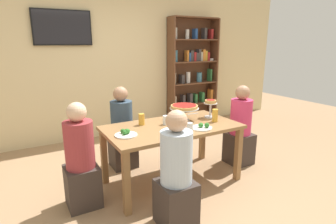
{
  "coord_description": "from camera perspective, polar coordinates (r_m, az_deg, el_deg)",
  "views": [
    {
      "loc": [
        -1.61,
        -2.73,
        1.73
      ],
      "look_at": [
        0.0,
        0.1,
        0.89
      ],
      "focal_mm": 29.11,
      "sensor_mm": 36.0,
      "label": 1
    }
  ],
  "objects": [
    {
      "name": "personal_pizza_stand",
      "position": [
        3.69,
        8.89,
        1.46
      ],
      "size": [
        0.18,
        0.18,
        0.24
      ],
      "color": "silver",
      "rests_on": "dining_table"
    },
    {
      "name": "salad_plate_near_diner",
      "position": [
        3.24,
        7.12,
        -3.07
      ],
      "size": [
        0.25,
        0.25,
        0.07
      ],
      "color": "white",
      "rests_on": "dining_table"
    },
    {
      "name": "television",
      "position": [
        4.91,
        -21.22,
        16.16
      ],
      "size": [
        0.92,
        0.05,
        0.56
      ],
      "color": "black"
    },
    {
      "name": "bookshelf",
      "position": [
        5.8,
        5.11,
        8.55
      ],
      "size": [
        1.1,
        0.3,
        2.21
      ],
      "color": "brown",
      "rests_on": "ground_plane"
    },
    {
      "name": "diner_head_west",
      "position": [
        3.05,
        -17.77,
        -10.2
      ],
      "size": [
        0.34,
        0.34,
        1.15
      ],
      "color": "#382D28",
      "rests_on": "ground_plane"
    },
    {
      "name": "beer_glass_amber_short",
      "position": [
        3.26,
        2.83,
        -1.76
      ],
      "size": [
        0.08,
        0.08,
        0.16
      ],
      "primitive_type": "cylinder",
      "color": "gold",
      "rests_on": "dining_table"
    },
    {
      "name": "water_glass_clear_spare",
      "position": [
        3.08,
        4.6,
        -3.25
      ],
      "size": [
        0.07,
        0.07,
        0.11
      ],
      "primitive_type": "cylinder",
      "color": "white",
      "rests_on": "dining_table"
    },
    {
      "name": "beer_glass_amber_tall",
      "position": [
        3.35,
        -5.56,
        -1.54
      ],
      "size": [
        0.07,
        0.07,
        0.14
      ],
      "primitive_type": "cylinder",
      "color": "gold",
      "rests_on": "dining_table"
    },
    {
      "name": "cutlery_fork_near",
      "position": [
        3.87,
        5.3,
        -0.36
      ],
      "size": [
        0.18,
        0.02,
        0.0
      ],
      "primitive_type": "cube",
      "rotation": [
        0.0,
        0.0,
        3.15
      ],
      "color": "silver",
      "rests_on": "dining_table"
    },
    {
      "name": "diner_head_east",
      "position": [
        4.05,
        14.85,
        -3.83
      ],
      "size": [
        0.34,
        0.34,
        1.15
      ],
      "rotation": [
        0.0,
        0.0,
        3.14
      ],
      "color": "#382D28",
      "rests_on": "ground_plane"
    },
    {
      "name": "beer_glass_amber_spare",
      "position": [
        3.51,
        9.81,
        -0.72
      ],
      "size": [
        0.07,
        0.07,
        0.16
      ],
      "primitive_type": "cylinder",
      "color": "gold",
      "rests_on": "dining_table"
    },
    {
      "name": "water_glass_clear_far",
      "position": [
        3.36,
        -0.48,
        -1.7
      ],
      "size": [
        0.08,
        0.08,
        0.11
      ],
      "primitive_type": "cylinder",
      "color": "white",
      "rests_on": "dining_table"
    },
    {
      "name": "deep_dish_pizza_stand",
      "position": [
        3.5,
        3.44,
        0.93
      ],
      "size": [
        0.38,
        0.38,
        0.21
      ],
      "color": "silver",
      "rests_on": "dining_table"
    },
    {
      "name": "cutlery_knife_near",
      "position": [
        2.96,
        0.09,
        -5.0
      ],
      "size": [
        0.18,
        0.03,
        0.0
      ],
      "primitive_type": "cube",
      "rotation": [
        0.0,
        0.0,
        -0.07
      ],
      "color": "silver",
      "rests_on": "dining_table"
    },
    {
      "name": "diner_far_left",
      "position": [
        3.87,
        -9.56,
        -4.42
      ],
      "size": [
        0.34,
        0.34,
        1.15
      ],
      "rotation": [
        0.0,
        0.0,
        -1.57
      ],
      "color": "#382D28",
      "rests_on": "ground_plane"
    },
    {
      "name": "water_glass_clear_near",
      "position": [
        3.1,
        2.46,
        -2.98
      ],
      "size": [
        0.07,
        0.07,
        0.12
      ],
      "primitive_type": "cylinder",
      "color": "white",
      "rests_on": "dining_table"
    },
    {
      "name": "diner_near_left",
      "position": [
        2.63,
        1.71,
        -13.62
      ],
      "size": [
        0.34,
        0.34,
        1.15
      ],
      "rotation": [
        0.0,
        0.0,
        1.57
      ],
      "color": "#382D28",
      "rests_on": "ground_plane"
    },
    {
      "name": "rear_partition",
      "position": [
        5.2,
        -11.72,
        10.54
      ],
      "size": [
        8.0,
        0.12,
        2.8
      ],
      "primitive_type": "cube",
      "color": "beige",
      "rests_on": "ground_plane"
    },
    {
      "name": "salad_plate_far_diner",
      "position": [
        3.01,
        -8.81,
        -4.47
      ],
      "size": [
        0.25,
        0.25,
        0.07
      ],
      "color": "white",
      "rests_on": "dining_table"
    },
    {
      "name": "dining_table",
      "position": [
        3.35,
        0.85,
        -4.38
      ],
      "size": [
        1.63,
        0.88,
        0.74
      ],
      "color": "olive",
      "rests_on": "ground_plane"
    },
    {
      "name": "ground_plane",
      "position": [
        3.61,
        0.81,
        -14.16
      ],
      "size": [
        12.0,
        12.0,
        0.0
      ],
      "primitive_type": "plane",
      "color": "#9E7A56"
    }
  ]
}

